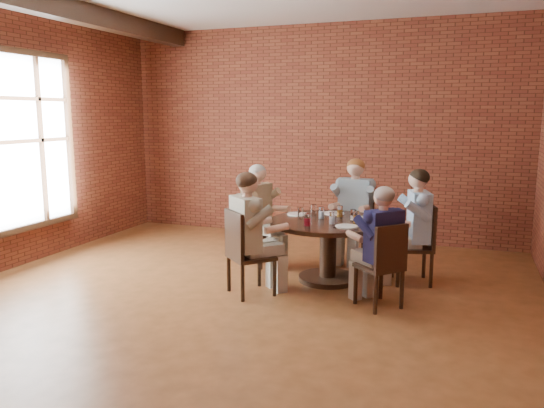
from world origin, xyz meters
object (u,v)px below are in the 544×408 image
(chair_b, at_px, (355,222))
(diner_b, at_px, (354,210))
(diner_c, at_px, (260,215))
(chair_a, at_px, (420,241))
(smartphone, at_px, (339,226))
(diner_e, at_px, (380,247))
(diner_a, at_px, (413,227))
(chair_e, at_px, (384,263))
(dining_table, at_px, (328,238))
(chair_c, at_px, (255,226))
(diner_d, at_px, (251,234))
(chair_d, at_px, (244,250))

(chair_b, relative_size, diner_b, 0.70)
(diner_b, bearing_deg, diner_c, -145.81)
(chair_a, height_order, smartphone, chair_a)
(diner_e, distance_m, smartphone, 0.62)
(diner_a, relative_size, chair_e, 1.51)
(chair_b, relative_size, diner_e, 0.76)
(chair_a, height_order, diner_a, diner_a)
(dining_table, bearing_deg, diner_e, -42.79)
(chair_a, height_order, diner_b, diner_b)
(diner_b, relative_size, chair_c, 1.49)
(chair_e, height_order, smartphone, chair_e)
(dining_table, distance_m, diner_b, 1.05)
(dining_table, height_order, diner_d, diner_d)
(chair_b, xyz_separation_m, diner_c, (-1.14, -0.72, 0.15))
(chair_b, distance_m, chair_d, 2.13)
(diner_d, bearing_deg, chair_d, 90.00)
(diner_b, bearing_deg, diner_a, -35.49)
(diner_d, bearing_deg, diner_e, -133.60)
(diner_d, relative_size, smartphone, 10.45)
(chair_c, relative_size, smartphone, 7.14)
(chair_c, height_order, diner_e, diner_e)
(chair_c, bearing_deg, smartphone, -98.68)
(chair_a, xyz_separation_m, chair_b, (-0.94, 0.82, 0.01))
(chair_a, bearing_deg, chair_d, -74.44)
(chair_a, height_order, chair_b, chair_b)
(dining_table, relative_size, diner_e, 1.10)
(smartphone, bearing_deg, chair_a, 58.78)
(dining_table, xyz_separation_m, diner_b, (0.10, 1.03, 0.17))
(dining_table, height_order, chair_b, chair_b)
(chair_d, xyz_separation_m, diner_e, (1.47, 0.16, 0.12))
(smartphone, bearing_deg, diner_d, -132.70)
(diner_b, relative_size, smartphone, 10.62)
(chair_e, xyz_separation_m, smartphone, (-0.57, 0.39, 0.26))
(diner_b, bearing_deg, diner_d, -108.55)
(chair_c, distance_m, chair_d, 1.31)
(diner_b, height_order, diner_e, diner_b)
(chair_e, bearing_deg, chair_a, -152.28)
(diner_b, relative_size, chair_d, 1.46)
(chair_b, relative_size, diner_d, 0.71)
(diner_c, distance_m, chair_d, 1.27)
(chair_d, xyz_separation_m, diner_d, (0.06, 0.07, 0.17))
(chair_d, relative_size, diner_d, 0.70)
(chair_d, bearing_deg, diner_d, -90.00)
(chair_a, xyz_separation_m, diner_b, (-0.95, 0.72, 0.18))
(diner_b, bearing_deg, smartphone, -80.24)
(chair_b, xyz_separation_m, diner_d, (-0.80, -1.87, 0.16))
(chair_a, height_order, chair_e, chair_a)
(chair_b, height_order, chair_c, chair_b)
(chair_b, bearing_deg, diner_a, -39.19)
(dining_table, relative_size, chair_e, 1.55)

